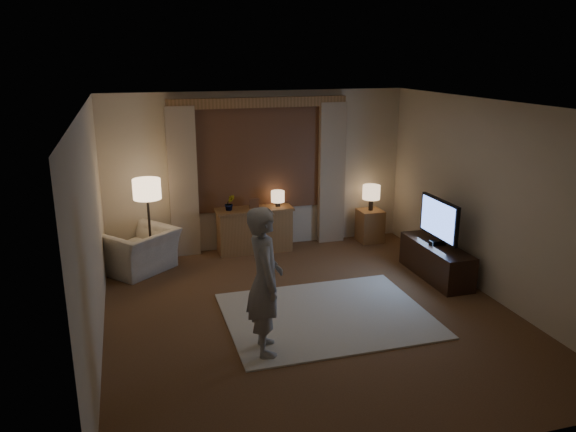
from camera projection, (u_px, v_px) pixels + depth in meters
name	position (u px, v px, depth m)	size (l,w,h in m)	color
room	(299.00, 202.00, 7.16)	(5.04, 5.54, 2.64)	brown
rug	(327.00, 315.00, 7.03)	(2.50, 2.00, 0.02)	beige
sideboard	(255.00, 231.00, 9.24)	(1.20, 0.40, 0.70)	brown
picture_frame	(254.00, 205.00, 9.12)	(0.16, 0.02, 0.20)	brown
plant	(230.00, 203.00, 8.99)	(0.17, 0.13, 0.30)	#999999
table_lamp_sideboard	(278.00, 197.00, 9.20)	(0.22, 0.22, 0.30)	black
floor_lamp	(147.00, 194.00, 8.24)	(0.41, 0.41, 1.40)	black
armchair	(140.00, 251.00, 8.40)	(0.99, 0.86, 0.64)	beige
side_table	(370.00, 226.00, 9.77)	(0.40, 0.40, 0.56)	brown
table_lamp_side	(371.00, 193.00, 9.60)	(0.30, 0.30, 0.44)	black
tv_stand	(436.00, 261.00, 8.19)	(0.45, 1.40, 0.50)	black
tv	(439.00, 220.00, 8.02)	(0.23, 0.94, 0.68)	black
person	(265.00, 281.00, 5.96)	(0.60, 0.39, 1.64)	#A6A199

